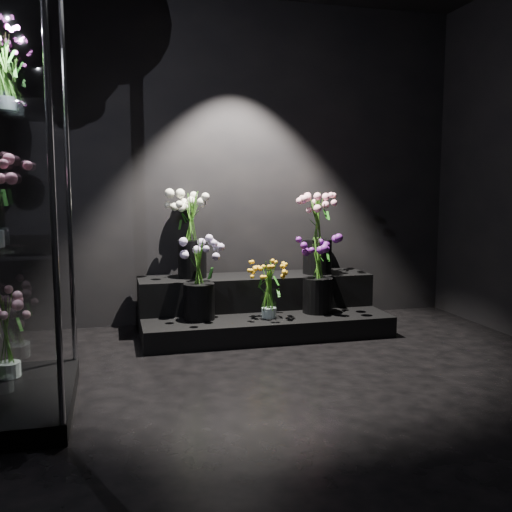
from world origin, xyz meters
name	(u,v)px	position (x,y,z in m)	size (l,w,h in m)	color
floor	(316,398)	(0.00, 0.00, 0.00)	(4.00, 4.00, 0.00)	black
wall_back	(239,164)	(0.00, 2.00, 1.40)	(4.00, 4.00, 0.00)	black
display_riser	(259,308)	(0.08, 1.60, 0.18)	(1.99, 0.88, 0.44)	black
display_case	(1,193)	(-1.66, 0.24, 1.17)	(0.64, 1.06, 2.34)	black
bouquet_orange_bells	(269,287)	(0.08, 1.30, 0.41)	(0.35, 0.35, 0.47)	white
bouquet_lilac	(199,273)	(-0.46, 1.39, 0.53)	(0.40, 0.40, 0.63)	black
bouquet_purple	(318,272)	(0.52, 1.39, 0.51)	(0.34, 0.34, 0.62)	black
bouquet_cream_roses	(192,228)	(-0.46, 1.75, 0.86)	(0.47, 0.47, 0.71)	black
bouquet_pink_roses	(318,229)	(0.63, 1.70, 0.83)	(0.40, 0.40, 0.70)	black
bouquet_case_magenta	(3,69)	(-1.64, 0.35, 1.81)	(0.21, 0.21, 0.42)	white
bouquet_case_base_pink	(6,333)	(-1.72, 0.49, 0.37)	(0.35, 0.35, 0.50)	white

